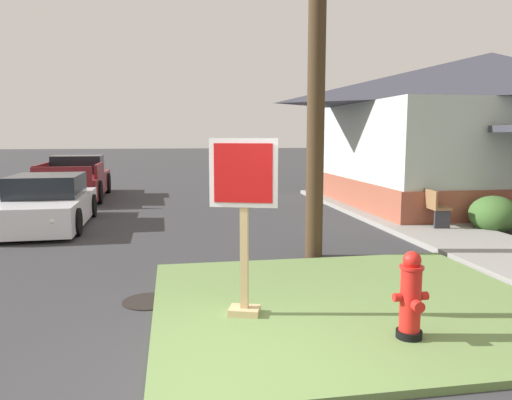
{
  "coord_description": "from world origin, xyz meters",
  "views": [
    {
      "loc": [
        -0.36,
        -3.99,
        2.21
      ],
      "look_at": [
        1.07,
        4.28,
        1.1
      ],
      "focal_mm": 34.31,
      "sensor_mm": 36.0,
      "label": 1
    }
  ],
  "objects_px": {
    "manhole_cover": "(149,301)",
    "pickup_truck_maroon": "(76,181)",
    "stop_sign": "(244,229)",
    "fire_hydrant": "(411,297)",
    "parked_sedan_white": "(47,204)",
    "street_bench": "(428,204)"
  },
  "relations": [
    {
      "from": "parked_sedan_white",
      "to": "street_bench",
      "type": "distance_m",
      "value": 9.2
    },
    {
      "from": "stop_sign",
      "to": "pickup_truck_maroon",
      "type": "bearing_deg",
      "value": 108.5
    },
    {
      "from": "stop_sign",
      "to": "pickup_truck_maroon",
      "type": "height_order",
      "value": "stop_sign"
    },
    {
      "from": "stop_sign",
      "to": "manhole_cover",
      "type": "relative_size",
      "value": 3.0
    },
    {
      "from": "pickup_truck_maroon",
      "to": "parked_sedan_white",
      "type": "bearing_deg",
      "value": -86.7
    },
    {
      "from": "parked_sedan_white",
      "to": "street_bench",
      "type": "relative_size",
      "value": 2.95
    },
    {
      "from": "fire_hydrant",
      "to": "pickup_truck_maroon",
      "type": "relative_size",
      "value": 0.18
    },
    {
      "from": "street_bench",
      "to": "fire_hydrant",
      "type": "bearing_deg",
      "value": -120.38
    },
    {
      "from": "fire_hydrant",
      "to": "stop_sign",
      "type": "xyz_separation_m",
      "value": [
        -1.63,
        0.97,
        0.6
      ]
    },
    {
      "from": "manhole_cover",
      "to": "stop_sign",
      "type": "bearing_deg",
      "value": -37.4
    },
    {
      "from": "fire_hydrant",
      "to": "manhole_cover",
      "type": "xyz_separation_m",
      "value": [
        -2.78,
        1.85,
        -0.52
      ]
    },
    {
      "from": "manhole_cover",
      "to": "pickup_truck_maroon",
      "type": "distance_m",
      "value": 11.96
    },
    {
      "from": "street_bench",
      "to": "stop_sign",
      "type": "bearing_deg",
      "value": -135.5
    },
    {
      "from": "manhole_cover",
      "to": "parked_sedan_white",
      "type": "distance_m",
      "value": 6.62
    },
    {
      "from": "pickup_truck_maroon",
      "to": "street_bench",
      "type": "relative_size",
      "value": 3.67
    },
    {
      "from": "pickup_truck_maroon",
      "to": "fire_hydrant",
      "type": "bearing_deg",
      "value": -66.66
    },
    {
      "from": "stop_sign",
      "to": "street_bench",
      "type": "distance_m",
      "value": 7.27
    },
    {
      "from": "fire_hydrant",
      "to": "stop_sign",
      "type": "relative_size",
      "value": 0.45
    },
    {
      "from": "stop_sign",
      "to": "manhole_cover",
      "type": "bearing_deg",
      "value": 142.6
    },
    {
      "from": "parked_sedan_white",
      "to": "pickup_truck_maroon",
      "type": "height_order",
      "value": "pickup_truck_maroon"
    },
    {
      "from": "fire_hydrant",
      "to": "manhole_cover",
      "type": "bearing_deg",
      "value": 146.35
    },
    {
      "from": "stop_sign",
      "to": "street_bench",
      "type": "relative_size",
      "value": 1.46
    }
  ]
}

